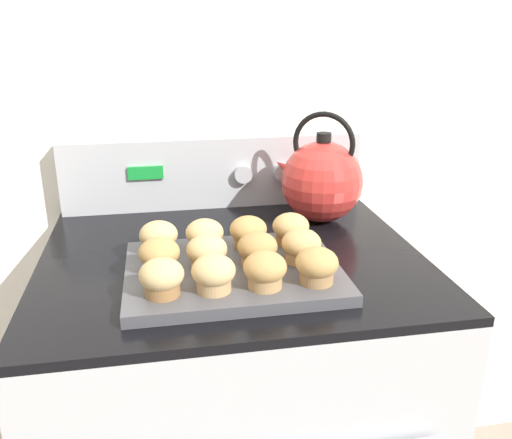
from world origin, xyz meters
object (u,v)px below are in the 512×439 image
at_px(muffin_r0_c3, 317,266).
at_px(muffin_r2_c0, 159,237).
at_px(muffin_r0_c0, 162,278).
at_px(muffin_r1_c2, 257,249).
at_px(muffin_r1_c3, 301,246).
at_px(tea_kettle, 321,180).
at_px(muffin_r0_c1, 214,274).
at_px(muffin_r2_c1, 205,235).
at_px(stove_range, 234,424).
at_px(muffin_r1_c1, 207,252).
at_px(muffin_r0_c2, 265,270).
at_px(muffin_pan, 233,272).
at_px(muffin_r2_c3, 291,229).
at_px(muffin_r2_c2, 248,232).
at_px(muffin_r1_c0, 159,255).

relative_size(muffin_r0_c3, muffin_r2_c0, 1.00).
bearing_deg(muffin_r0_c0, muffin_r1_c2, 26.18).
xyz_separation_m(muffin_r1_c3, tea_kettle, (0.12, 0.27, 0.05)).
xyz_separation_m(muffin_r0_c1, muffin_r2_c1, (0.00, 0.18, 0.00)).
height_order(stove_range, muffin_r1_c1, muffin_r1_c1).
height_order(muffin_r0_c2, tea_kettle, tea_kettle).
relative_size(muffin_pan, tea_kettle, 1.52).
bearing_deg(muffin_r0_c3, tea_kettle, 72.32).
height_order(muffin_r0_c1, muffin_r0_c3, same).
bearing_deg(stove_range, muffin_r0_c1, -105.66).
xyz_separation_m(muffin_r2_c3, tea_kettle, (0.12, 0.18, 0.05)).
height_order(muffin_r0_c3, muffin_r2_c0, same).
height_order(muffin_r1_c3, muffin_r2_c0, same).
height_order(stove_range, muffin_r2_c2, muffin_r2_c2).
xyz_separation_m(muffin_r0_c3, muffin_r2_c3, (-0.00, 0.18, 0.00)).
bearing_deg(muffin_r2_c2, muffin_r0_c1, -116.63).
height_order(muffin_r1_c1, muffin_r2_c1, same).
xyz_separation_m(muffin_r0_c1, muffin_r0_c2, (0.09, -0.00, 0.00)).
relative_size(muffin_r0_c2, muffin_r2_c3, 1.00).
bearing_deg(muffin_r0_c3, muffin_r2_c1, 135.27).
bearing_deg(muffin_r2_c2, muffin_pan, -116.46).
height_order(muffin_r0_c2, muffin_r1_c2, same).
xyz_separation_m(muffin_r0_c1, muffin_r2_c3, (0.18, 0.18, 0.00)).
xyz_separation_m(stove_range, muffin_r2_c0, (-0.15, -0.02, 0.50)).
bearing_deg(muffin_r0_c3, muffin_r1_c0, 160.94).
distance_m(muffin_pan, muffin_r0_c2, 0.11).
bearing_deg(muffin_pan, muffin_r1_c2, -1.25).
bearing_deg(muffin_r0_c2, muffin_r0_c1, 178.60).
bearing_deg(muffin_r0_c2, muffin_r1_c1, 134.05).
bearing_deg(muffin_r1_c2, muffin_r2_c1, 135.67).
height_order(muffin_r0_c2, muffin_r1_c3, same).
xyz_separation_m(muffin_r0_c2, muffin_r2_c2, (0.00, 0.18, 0.00)).
xyz_separation_m(stove_range, muffin_r1_c2, (0.03, -0.12, 0.50)).
bearing_deg(muffin_r2_c1, muffin_r2_c0, 176.92).
relative_size(muffin_r2_c0, tea_kettle, 0.29).
relative_size(muffin_pan, muffin_r0_c0, 5.28).
bearing_deg(muffin_r2_c0, muffin_r0_c0, -89.14).
bearing_deg(muffin_r1_c2, muffin_r2_c3, 46.86).
bearing_deg(muffin_r1_c2, muffin_r0_c0, -153.82).
distance_m(muffin_pan, muffin_r0_c3, 0.17).
bearing_deg(muffin_r2_c0, muffin_r1_c2, -27.28).
height_order(muffin_r1_c0, muffin_r2_c3, same).
xyz_separation_m(muffin_pan, muffin_r1_c2, (0.05, -0.00, 0.04)).
relative_size(muffin_r1_c2, muffin_r2_c3, 1.00).
relative_size(muffin_r2_c1, tea_kettle, 0.29).
relative_size(stove_range, muffin_r2_c3, 11.81).
height_order(muffin_r0_c1, muffin_r1_c0, same).
bearing_deg(muffin_r1_c0, muffin_r0_c1, -45.93).
distance_m(muffin_r0_c3, muffin_r1_c3, 0.09).
relative_size(muffin_pan, muffin_r1_c2, 5.28).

